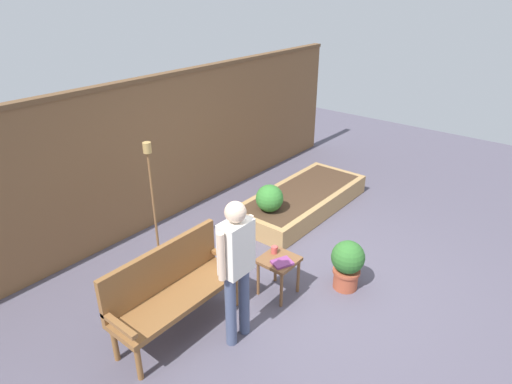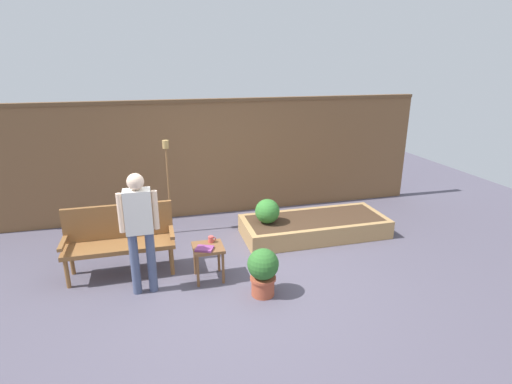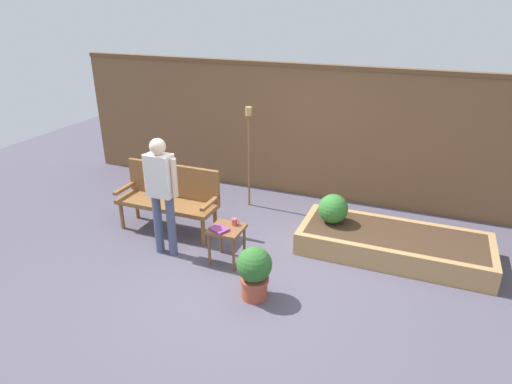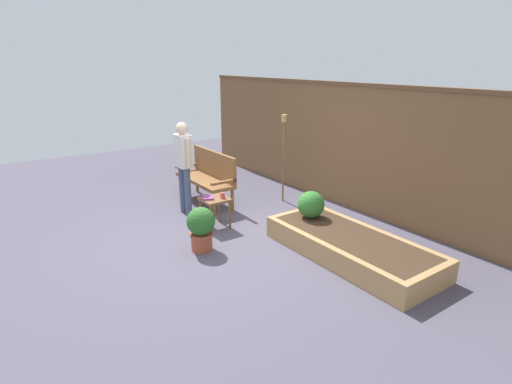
{
  "view_description": "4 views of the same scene",
  "coord_description": "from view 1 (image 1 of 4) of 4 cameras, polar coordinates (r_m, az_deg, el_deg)",
  "views": [
    {
      "loc": [
        -3.72,
        -2.26,
        3.32
      ],
      "look_at": [
        0.2,
        0.94,
        0.87
      ],
      "focal_mm": 30.91,
      "sensor_mm": 36.0,
      "label": 1
    },
    {
      "loc": [
        -0.96,
        -4.57,
        2.78
      ],
      "look_at": [
        0.53,
        0.99,
        0.89
      ],
      "focal_mm": 27.85,
      "sensor_mm": 36.0,
      "label": 2
    },
    {
      "loc": [
        1.79,
        -4.22,
        3.08
      ],
      "look_at": [
        -0.22,
        0.82,
        0.71
      ],
      "focal_mm": 31.32,
      "sensor_mm": 36.0,
      "label": 3
    },
    {
      "loc": [
        4.87,
        -2.74,
        2.5
      ],
      "look_at": [
        0.36,
        0.43,
        0.72
      ],
      "focal_mm": 28.58,
      "sensor_mm": 36.0,
      "label": 4
    }
  ],
  "objects": [
    {
      "name": "raised_planter_bed",
      "position": [
        7.04,
        5.93,
        -1.07
      ],
      "size": [
        2.4,
        1.0,
        0.3
      ],
      "color": "#AD8451",
      "rests_on": "ground_plane"
    },
    {
      "name": "fence_back",
      "position": [
        6.51,
        -12.63,
        5.2
      ],
      "size": [
        8.4,
        0.14,
        2.16
      ],
      "color": "brown",
      "rests_on": "ground_plane"
    },
    {
      "name": "side_table",
      "position": [
        5.07,
        2.95,
        -9.37
      ],
      "size": [
        0.4,
        0.4,
        0.48
      ],
      "color": "brown",
      "rests_on": "ground_plane"
    },
    {
      "name": "garden_bench",
      "position": [
        4.62,
        -10.95,
        -11.64
      ],
      "size": [
        1.44,
        0.48,
        0.94
      ],
      "color": "brown",
      "rests_on": "ground_plane"
    },
    {
      "name": "potted_boxwood",
      "position": [
        5.29,
        11.74,
        -8.96
      ],
      "size": [
        0.39,
        0.39,
        0.62
      ],
      "color": "#A84C33",
      "rests_on": "ground_plane"
    },
    {
      "name": "book_on_table",
      "position": [
        4.94,
        3.4,
        -9.12
      ],
      "size": [
        0.27,
        0.24,
        0.03
      ],
      "primitive_type": "cube",
      "rotation": [
        0.0,
        0.0,
        -0.4
      ],
      "color": "#7F3875",
      "rests_on": "side_table"
    },
    {
      "name": "person_by_bench",
      "position": [
        4.18,
        -2.54,
        -8.98
      ],
      "size": [
        0.47,
        0.2,
        1.56
      ],
      "color": "#475170",
      "rests_on": "ground_plane"
    },
    {
      "name": "cup_on_table",
      "position": [
        5.09,
        2.41,
        -7.47
      ],
      "size": [
        0.11,
        0.07,
        0.09
      ],
      "color": "#CC4C47",
      "rests_on": "side_table"
    },
    {
      "name": "shrub_near_bench",
      "position": [
        6.29,
        1.76,
        -0.82
      ],
      "size": [
        0.4,
        0.4,
        0.4
      ],
      "color": "brown",
      "rests_on": "raised_planter_bed"
    },
    {
      "name": "ground_plane",
      "position": [
        5.47,
        6.41,
        -11.68
      ],
      "size": [
        14.0,
        14.0,
        0.0
      ],
      "primitive_type": "plane",
      "color": "#514C5B"
    },
    {
      "name": "tiki_torch",
      "position": [
        5.51,
        -13.45,
        1.42
      ],
      "size": [
        0.1,
        0.1,
        1.6
      ],
      "color": "brown",
      "rests_on": "ground_plane"
    }
  ]
}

